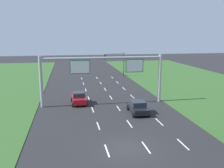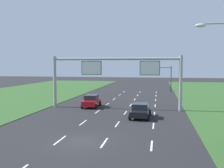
# 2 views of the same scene
# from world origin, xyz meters

# --- Properties ---
(ground_plane) EXTENTS (200.00, 200.00, 0.00)m
(ground_plane) POSITION_xyz_m (0.00, 0.00, 0.00)
(ground_plane) COLOR #262628
(lane_dashes_inner_left) EXTENTS (0.14, 56.40, 0.01)m
(lane_dashes_inner_left) POSITION_xyz_m (-1.75, 9.00, 0.00)
(lane_dashes_inner_left) COLOR white
(lane_dashes_inner_left) RESTS_ON ground_plane
(lane_dashes_inner_right) EXTENTS (0.14, 56.40, 0.01)m
(lane_dashes_inner_right) POSITION_xyz_m (1.75, 9.00, 0.00)
(lane_dashes_inner_right) COLOR white
(lane_dashes_inner_right) RESTS_ON ground_plane
(lane_dashes_slip) EXTENTS (0.14, 56.40, 0.01)m
(lane_dashes_slip) POSITION_xyz_m (5.25, 9.00, 0.00)
(lane_dashes_slip) COLOR white
(lane_dashes_slip) RESTS_ON ground_plane
(car_near_red) EXTENTS (2.23, 4.22, 1.57)m
(car_near_red) POSITION_xyz_m (3.74, 9.53, 0.79)
(car_near_red) COLOR black
(car_near_red) RESTS_ON ground_plane
(car_lead_silver) EXTENTS (2.20, 4.04, 1.69)m
(car_lead_silver) POSITION_xyz_m (-3.40, 15.20, 0.85)
(car_lead_silver) COLOR red
(car_lead_silver) RESTS_ON ground_plane
(sign_gantry) EXTENTS (17.24, 0.44, 7.00)m
(sign_gantry) POSITION_xyz_m (0.13, 14.43, 4.86)
(sign_gantry) COLOR #9EA0A5
(sign_gantry) RESTS_ON ground_plane
(traffic_light_mast) EXTENTS (4.76, 0.49, 5.60)m
(traffic_light_mast) POSITION_xyz_m (6.39, 37.72, 3.87)
(traffic_light_mast) COLOR #47494F
(traffic_light_mast) RESTS_ON ground_plane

